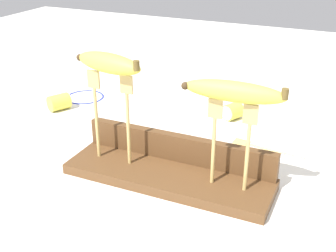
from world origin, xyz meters
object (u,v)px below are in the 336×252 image
at_px(wire_coil, 85,97).
at_px(banana_chunk_near, 232,111).
at_px(fork_stand_left, 110,110).
at_px(fork_stand_right, 230,138).
at_px(banana_raised_right, 233,92).
at_px(banana_chunk_far, 59,102).
at_px(fork_fallen_near, 258,146).
at_px(banana_raised_left, 107,64).

bearing_deg(wire_coil, banana_chunk_near, 3.64).
height_order(fork_stand_left, fork_stand_right, fork_stand_left).
distance_m(banana_raised_right, banana_chunk_far, 0.62).
bearing_deg(fork_fallen_near, fork_stand_right, -91.41).
height_order(banana_raised_left, wire_coil, banana_raised_left).
height_order(fork_stand_right, fork_fallen_near, fork_stand_right).
bearing_deg(fork_stand_left, banana_raised_left, 168.94).
distance_m(fork_stand_left, banana_raised_right, 0.26).
height_order(banana_raised_right, banana_chunk_far, banana_raised_right).
height_order(banana_chunk_near, wire_coil, banana_chunk_near).
xyz_separation_m(fork_stand_left, banana_raised_left, (-0.00, 0.00, 0.10)).
distance_m(fork_stand_left, wire_coil, 0.45).
height_order(banana_raised_left, banana_chunk_far, banana_raised_left).
bearing_deg(banana_raised_right, fork_stand_right, 2.05).
distance_m(banana_chunk_near, banana_chunk_far, 0.47).
bearing_deg(banana_raised_left, wire_coil, 131.94).
distance_m(fork_fallen_near, banana_chunk_far, 0.55).
distance_m(fork_stand_left, banana_chunk_near, 0.40).
bearing_deg(banana_raised_left, banana_chunk_far, 144.01).
relative_size(fork_stand_left, fork_fallen_near, 1.13).
xyz_separation_m(banana_chunk_near, wire_coil, (-0.44, -0.03, -0.02)).
distance_m(fork_stand_right, banana_raised_left, 0.27).
bearing_deg(banana_raised_left, fork_stand_right, -0.00).
height_order(fork_stand_left, fork_fallen_near, fork_stand_left).
bearing_deg(banana_chunk_near, banana_raised_right, -74.75).
bearing_deg(banana_chunk_far, fork_fallen_near, 0.39).
relative_size(fork_stand_right, wire_coil, 1.51).
height_order(fork_stand_left, banana_raised_right, banana_raised_right).
xyz_separation_m(fork_stand_right, fork_fallen_near, (0.01, 0.22, -0.12)).
distance_m(banana_chunk_near, wire_coil, 0.44).
distance_m(fork_stand_left, fork_fallen_near, 0.36).
distance_m(fork_fallen_near, banana_chunk_near, 0.17).
distance_m(banana_raised_right, fork_fallen_near, 0.30).
xyz_separation_m(banana_raised_right, fork_fallen_near, (0.01, 0.22, -0.21)).
relative_size(fork_stand_right, banana_raised_right, 0.92).
relative_size(banana_raised_left, fork_fallen_near, 0.95).
height_order(fork_fallen_near, wire_coil, fork_fallen_near).
bearing_deg(banana_raised_right, fork_stand_left, 180.00).
xyz_separation_m(fork_stand_right, banana_raised_right, (-0.00, -0.00, 0.09)).
height_order(banana_raised_right, wire_coil, banana_raised_right).
xyz_separation_m(fork_stand_left, wire_coil, (-0.29, 0.32, -0.13)).
relative_size(banana_raised_right, fork_fallen_near, 1.11).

